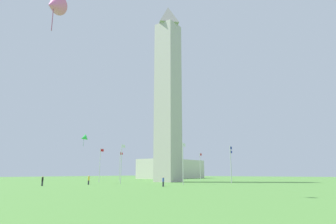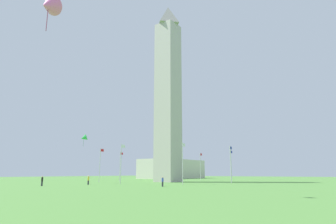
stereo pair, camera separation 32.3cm
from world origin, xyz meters
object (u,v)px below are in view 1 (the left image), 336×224
Objects in this scene: flagpole_ne at (159,166)px; kite_green_delta at (84,138)px; flagpole_w at (231,163)px; person_black_shirt at (42,181)px; flagpole_n at (200,165)px; flagpole_se at (100,164)px; distant_building at (172,169)px; flagpole_sw at (183,161)px; flagpole_nw at (231,164)px; kite_pink_delta at (54,5)px; flagpole_s at (121,162)px; person_blue_shirt at (163,182)px; person_yellow_shirt at (89,180)px; flagpole_e at (120,165)px; obelisk_monument at (168,89)px.

kite_green_delta reaches higher than flagpole_ne.
flagpole_w is 4.72× the size of person_black_shirt.
flagpole_n is 1.00× the size of flagpole_ne.
flagpole_se is 0.28× the size of distant_building.
flagpole_w is at bearing -22.50° from flagpole_sw.
distant_building is at bearing 53.41° from flagpole_nw.
flagpole_nw is at bearing 16.00° from kite_pink_delta.
kite_pink_delta is at bearing -140.11° from flagpole_s.
flagpole_n is 1.00× the size of flagpole_sw.
person_blue_shirt is at bearing -160.31° from flagpole_n.
flagpole_w reaches higher than person_yellow_shirt.
distant_building is (40.33, 9.23, -0.70)m from flagpole_e.
obelisk_monument is at bearing 3.63° from person_blue_shirt.
distant_building is at bearing 36.12° from flagpole_sw.
obelisk_monument is 5.93× the size of flagpole_se.
flagpole_s is at bearing -51.55° from person_yellow_shirt.
person_blue_shirt is at bearing -25.48° from person_black_shirt.
flagpole_nw is at bearing -48.71° from person_yellow_shirt.
flagpole_nw is 47.55m from distant_building.
flagpole_w reaches higher than person_blue_shirt.
flagpole_s is 0.28× the size of distant_building.
flagpole_n is 4.94× the size of person_blue_shirt.
flagpole_w is at bearing 14.49° from kite_pink_delta.
flagpole_n is 4.61× the size of person_yellow_shirt.
flagpole_e is at bearing 6.01° from person_yellow_shirt.
flagpole_n is at bearing -67.50° from flagpole_ne.
flagpole_ne is 1.00× the size of flagpole_s.
person_blue_shirt is (-20.76, 3.46, -3.67)m from flagpole_w.
person_yellow_shirt is (-22.86, -14.08, -3.61)m from flagpole_e.
distant_building is at bearing 31.20° from kite_pink_delta.
flagpole_se is (-11.93, 11.99, -19.86)m from obelisk_monument.
flagpole_w is at bearing -157.50° from flagpole_nw.
flagpole_w is (16.96, -16.96, 0.00)m from flagpole_s.
kite_green_delta reaches higher than person_blue_shirt.
kite_green_delta is at bearing -165.23° from distant_building.
flagpole_n is 35.10m from distant_building.
flagpole_e and flagpole_w have the same top height.
flagpole_sw and flagpole_nw have the same top height.
person_black_shirt is 0.63× the size of kite_green_delta.
distant_building is (63.19, 23.31, 2.91)m from person_yellow_shirt.
flagpole_w is at bearing -89.80° from obelisk_monument.
flagpole_se is at bearing 157.50° from flagpole_n.
distant_building is at bearing 14.77° from kite_green_delta.
flagpole_s is at bearing 15.55° from person_black_shirt.
kite_green_delta is (-30.34, -1.27, 5.60)m from flagpole_ne.
person_black_shirt is 43.54m from kite_pink_delta.
flagpole_se reaches higher than distant_building.
person_yellow_shirt is at bearing 139.07° from flagpole_w.
flagpole_w is 59.06m from distant_building.
obelisk_monument is 26.09m from flagpole_se.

